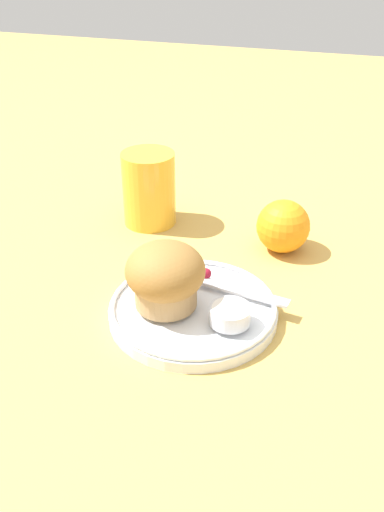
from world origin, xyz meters
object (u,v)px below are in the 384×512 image
muffin (165,276)px  butter_knife (219,285)px  orange_fruit (283,226)px  juice_glass (149,189)px

muffin → butter_knife: size_ratio=0.51×
butter_knife → orange_fruit: bearing=78.5°
butter_knife → muffin: bearing=-124.6°
butter_knife → orange_fruit: (0.05, 0.15, 0.02)m
muffin → butter_knife: bearing=46.8°
muffin → orange_fruit: 0.22m
butter_knife → juice_glass: bearing=141.4°
muffin → butter_knife: 0.08m
orange_fruit → butter_knife: bearing=-110.1°
juice_glass → muffin: bearing=-64.3°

